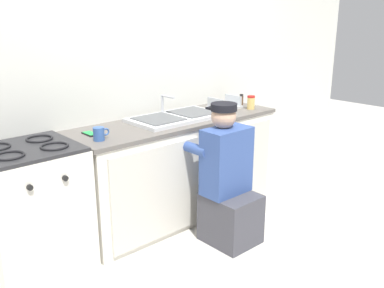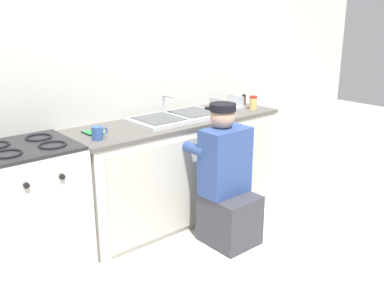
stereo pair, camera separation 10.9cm
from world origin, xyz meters
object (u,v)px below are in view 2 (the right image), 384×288
object	(u,v)px
spice_bottle_pepper	(244,100)
coffee_mug	(98,133)
plumber_person	(227,186)
condiment_jar	(253,103)
dish_rack_tray	(227,106)
stove_range	(31,207)
sink_double_basin	(177,117)
cell_phone	(89,133)

from	to	relation	value
spice_bottle_pepper	coffee_mug	xyz separation A→B (m)	(-1.69, -0.17, -0.00)
plumber_person	spice_bottle_pepper	world-z (taller)	plumber_person
plumber_person	condiment_jar	distance (m)	1.03
condiment_jar	dish_rack_tray	world-z (taller)	condiment_jar
stove_range	dish_rack_tray	bearing A→B (deg)	1.06
stove_range	condiment_jar	xyz separation A→B (m)	(2.08, -0.16, 0.50)
stove_range	spice_bottle_pepper	bearing A→B (deg)	1.04
sink_double_basin	plumber_person	xyz separation A→B (m)	(0.00, -0.62, -0.44)
condiment_jar	spice_bottle_pepper	xyz separation A→B (m)	(0.09, 0.20, -0.01)
stove_range	coffee_mug	xyz separation A→B (m)	(0.48, -0.13, 0.48)
spice_bottle_pepper	dish_rack_tray	bearing A→B (deg)	-179.17
plumber_person	cell_phone	world-z (taller)	plumber_person
plumber_person	dish_rack_tray	size ratio (longest dim) A/B	3.94
cell_phone	dish_rack_tray	world-z (taller)	dish_rack_tray
spice_bottle_pepper	dish_rack_tray	xyz separation A→B (m)	(-0.24, -0.00, -0.03)
plumber_person	dish_rack_tray	bearing A→B (deg)	46.24
dish_rack_tray	coffee_mug	bearing A→B (deg)	-173.61
sink_double_basin	coffee_mug	size ratio (longest dim) A/B	6.35
plumber_person	coffee_mug	world-z (taller)	plumber_person
sink_double_basin	cell_phone	world-z (taller)	sink_double_basin
condiment_jar	spice_bottle_pepper	size ratio (longest dim) A/B	1.22
condiment_jar	cell_phone	distance (m)	1.59
cell_phone	plumber_person	bearing A→B (deg)	-40.20
cell_phone	spice_bottle_pepper	bearing A→B (deg)	-0.56
sink_double_basin	coffee_mug	bearing A→B (deg)	-171.07
dish_rack_tray	plumber_person	bearing A→B (deg)	-133.76
dish_rack_tray	sink_double_basin	bearing A→B (deg)	-176.95
coffee_mug	spice_bottle_pepper	bearing A→B (deg)	5.60
sink_double_basin	spice_bottle_pepper	xyz separation A→B (m)	(0.87, 0.04, 0.03)
spice_bottle_pepper	stove_range	bearing A→B (deg)	-178.96
stove_range	cell_phone	world-z (taller)	stove_range
stove_range	cell_phone	bearing A→B (deg)	6.28
sink_double_basin	dish_rack_tray	xyz separation A→B (m)	(0.63, 0.03, 0.01)
coffee_mug	plumber_person	bearing A→B (deg)	-30.85
cell_phone	coffee_mug	xyz separation A→B (m)	(-0.03, -0.18, 0.04)
condiment_jar	stove_range	bearing A→B (deg)	175.63
condiment_jar	dish_rack_tray	bearing A→B (deg)	128.49
plumber_person	sink_double_basin	bearing A→B (deg)	90.40
plumber_person	cell_phone	bearing A→B (deg)	139.80
cell_phone	dish_rack_tray	xyz separation A→B (m)	(1.42, -0.02, 0.02)
stove_range	spice_bottle_pepper	xyz separation A→B (m)	(2.17, 0.04, 0.48)
sink_double_basin	plumber_person	world-z (taller)	plumber_person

